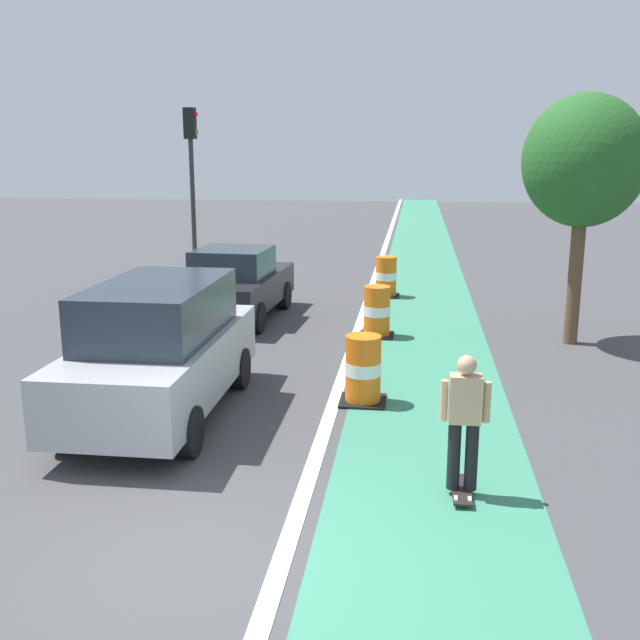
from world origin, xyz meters
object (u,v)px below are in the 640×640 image
skateboarder_on_lane (464,421)px  parked_sedan_second (236,284)px  parked_suv_nearest (161,349)px  street_tree_sidewalk (584,162)px  traffic_light_corner (192,163)px  traffic_barrel_back (386,277)px  traffic_barrel_front (363,370)px  traffic_barrel_mid (377,312)px

skateboarder_on_lane → parked_sedan_second: 9.75m
parked_suv_nearest → street_tree_sidewalk: bearing=36.6°
skateboarder_on_lane → traffic_light_corner: 15.79m
traffic_barrel_back → street_tree_sidewalk: street_tree_sidewalk is taller
traffic_barrel_front → skateboarder_on_lane: bearing=-65.8°
skateboarder_on_lane → parked_sedan_second: bearing=119.1°
parked_suv_nearest → traffic_barrel_front: size_ratio=4.22×
parked_suv_nearest → traffic_barrel_mid: 6.00m
parked_sedan_second → street_tree_sidewalk: size_ratio=0.84×
parked_sedan_second → street_tree_sidewalk: 8.01m
parked_sedan_second → traffic_barrel_back: 4.64m
traffic_barrel_back → street_tree_sidewalk: size_ratio=0.22×
traffic_barrel_back → street_tree_sidewalk: 6.74m
skateboarder_on_lane → traffic_barrel_front: (-1.37, 3.05, -0.38)m
parked_sedan_second → traffic_barrel_mid: 3.59m
skateboarder_on_lane → parked_sedan_second: (-4.75, 8.52, -0.08)m
parked_sedan_second → traffic_barrel_mid: size_ratio=3.85×
traffic_barrel_back → parked_suv_nearest: bearing=-107.1°
traffic_light_corner → street_tree_sidewalk: bearing=-33.2°
traffic_barrel_mid → traffic_barrel_back: (0.01, 4.38, 0.00)m
traffic_barrel_mid → traffic_light_corner: size_ratio=0.21×
parked_suv_nearest → traffic_barrel_back: 10.05m
traffic_barrel_back → parked_sedan_second: bearing=-136.9°
parked_sedan_second → traffic_barrel_front: size_ratio=3.85×
skateboarder_on_lane → parked_sedan_second: parked_sedan_second is taller
traffic_barrel_mid → street_tree_sidewalk: bearing=-0.8°
traffic_barrel_mid → street_tree_sidewalk: size_ratio=0.22×
traffic_barrel_mid → traffic_light_corner: traffic_light_corner is taller
parked_sedan_second → traffic_barrel_front: parked_sedan_second is taller
traffic_barrel_front → traffic_barrel_mid: (-0.01, 4.25, 0.00)m
parked_sedan_second → traffic_barrel_back: parked_sedan_second is taller
skateboarder_on_lane → street_tree_sidewalk: size_ratio=0.34×
traffic_barrel_front → street_tree_sidewalk: 6.59m
street_tree_sidewalk → traffic_barrel_back: bearing=132.0°
traffic_barrel_mid → street_tree_sidewalk: 5.09m
parked_sedan_second → traffic_barrel_back: (3.38, 3.16, -0.30)m
parked_sedan_second → traffic_barrel_mid: parked_sedan_second is taller
parked_suv_nearest → traffic_barrel_front: (2.95, 0.96, -0.50)m
traffic_barrel_front → traffic_barrel_back: same height
traffic_barrel_mid → traffic_barrel_back: same height
skateboarder_on_lane → traffic_barrel_back: 11.77m
parked_suv_nearest → traffic_barrel_front: parked_suv_nearest is taller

